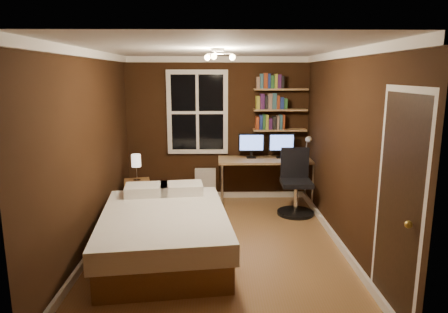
{
  "coord_description": "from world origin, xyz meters",
  "views": [
    {
      "loc": [
        -0.02,
        -4.9,
        2.21
      ],
      "look_at": [
        0.08,
        0.45,
        1.1
      ],
      "focal_mm": 32.0,
      "sensor_mm": 36.0,
      "label": 1
    }
  ],
  "objects_px": {
    "bedside_lamp": "(136,168)",
    "desk": "(266,162)",
    "nightstand": "(138,196)",
    "bed": "(165,232)",
    "monitor_left": "(251,146)",
    "radiator": "(205,184)",
    "office_chair": "(296,189)",
    "desk_lamp": "(307,147)",
    "monitor_right": "(282,146)"
  },
  "relations": [
    {
      "from": "nightstand",
      "to": "office_chair",
      "type": "bearing_deg",
      "value": -16.1
    },
    {
      "from": "bed",
      "to": "desk",
      "type": "xyz_separation_m",
      "value": [
        1.5,
        2.05,
        0.42
      ]
    },
    {
      "from": "radiator",
      "to": "desk_lamp",
      "type": "bearing_deg",
      "value": -11.61
    },
    {
      "from": "desk",
      "to": "bed",
      "type": "bearing_deg",
      "value": -126.1
    },
    {
      "from": "bed",
      "to": "monitor_left",
      "type": "distance_m",
      "value": 2.56
    },
    {
      "from": "monitor_left",
      "to": "bedside_lamp",
      "type": "bearing_deg",
      "value": -165.97
    },
    {
      "from": "nightstand",
      "to": "monitor_right",
      "type": "xyz_separation_m",
      "value": [
        2.42,
        0.47,
        0.74
      ]
    },
    {
      "from": "desk",
      "to": "office_chair",
      "type": "distance_m",
      "value": 0.76
    },
    {
      "from": "nightstand",
      "to": "office_chair",
      "type": "distance_m",
      "value": 2.56
    },
    {
      "from": "radiator",
      "to": "monitor_right",
      "type": "height_order",
      "value": "monitor_right"
    },
    {
      "from": "radiator",
      "to": "desk",
      "type": "distance_m",
      "value": 1.17
    },
    {
      "from": "monitor_left",
      "to": "monitor_right",
      "type": "height_order",
      "value": "same"
    },
    {
      "from": "nightstand",
      "to": "bedside_lamp",
      "type": "height_order",
      "value": "bedside_lamp"
    },
    {
      "from": "nightstand",
      "to": "radiator",
      "type": "relative_size",
      "value": 0.92
    },
    {
      "from": "desk",
      "to": "monitor_right",
      "type": "relative_size",
      "value": 3.66
    },
    {
      "from": "bedside_lamp",
      "to": "desk",
      "type": "bearing_deg",
      "value": 10.33
    },
    {
      "from": "bed",
      "to": "radiator",
      "type": "xyz_separation_m",
      "value": [
        0.44,
        2.27,
        -0.02
      ]
    },
    {
      "from": "radiator",
      "to": "office_chair",
      "type": "bearing_deg",
      "value": -28.22
    },
    {
      "from": "bed",
      "to": "office_chair",
      "type": "distance_m",
      "value": 2.42
    },
    {
      "from": "monitor_left",
      "to": "desk_lamp",
      "type": "relative_size",
      "value": 1.02
    },
    {
      "from": "bedside_lamp",
      "to": "monitor_right",
      "type": "bearing_deg",
      "value": 11.09
    },
    {
      "from": "bed",
      "to": "desk_lamp",
      "type": "distance_m",
      "value": 2.98
    },
    {
      "from": "bedside_lamp",
      "to": "nightstand",
      "type": "bearing_deg",
      "value": 0.0
    },
    {
      "from": "nightstand",
      "to": "office_chair",
      "type": "relative_size",
      "value": 0.49
    },
    {
      "from": "desk",
      "to": "monitor_right",
      "type": "height_order",
      "value": "monitor_right"
    },
    {
      "from": "radiator",
      "to": "office_chair",
      "type": "height_order",
      "value": "office_chair"
    },
    {
      "from": "bedside_lamp",
      "to": "office_chair",
      "type": "relative_size",
      "value": 0.42
    },
    {
      "from": "monitor_left",
      "to": "office_chair",
      "type": "height_order",
      "value": "monitor_left"
    },
    {
      "from": "bed",
      "to": "desk_lamp",
      "type": "height_order",
      "value": "desk_lamp"
    },
    {
      "from": "nightstand",
      "to": "monitor_right",
      "type": "distance_m",
      "value": 2.57
    },
    {
      "from": "bedside_lamp",
      "to": "desk",
      "type": "relative_size",
      "value": 0.26
    },
    {
      "from": "nightstand",
      "to": "bedside_lamp",
      "type": "distance_m",
      "value": 0.47
    },
    {
      "from": "nightstand",
      "to": "bedside_lamp",
      "type": "bearing_deg",
      "value": 0.0
    },
    {
      "from": "radiator",
      "to": "monitor_right",
      "type": "relative_size",
      "value": 1.24
    },
    {
      "from": "bedside_lamp",
      "to": "radiator",
      "type": "bearing_deg",
      "value": 29.37
    },
    {
      "from": "nightstand",
      "to": "desk_lamp",
      "type": "bearing_deg",
      "value": -7.0
    },
    {
      "from": "bed",
      "to": "desk",
      "type": "height_order",
      "value": "desk"
    },
    {
      "from": "nightstand",
      "to": "monitor_left",
      "type": "height_order",
      "value": "monitor_left"
    },
    {
      "from": "bedside_lamp",
      "to": "monitor_left",
      "type": "bearing_deg",
      "value": 14.03
    },
    {
      "from": "monitor_left",
      "to": "desk_lamp",
      "type": "distance_m",
      "value": 0.94
    },
    {
      "from": "desk_lamp",
      "to": "office_chair",
      "type": "bearing_deg",
      "value": -121.06
    },
    {
      "from": "office_chair",
      "to": "desk",
      "type": "bearing_deg",
      "value": 127.49
    },
    {
      "from": "bed",
      "to": "radiator",
      "type": "distance_m",
      "value": 2.32
    },
    {
      "from": "radiator",
      "to": "monitor_left",
      "type": "height_order",
      "value": "monitor_left"
    },
    {
      "from": "monitor_right",
      "to": "office_chair",
      "type": "bearing_deg",
      "value": -77.85
    },
    {
      "from": "radiator",
      "to": "bed",
      "type": "bearing_deg",
      "value": -100.97
    },
    {
      "from": "desk",
      "to": "desk_lamp",
      "type": "relative_size",
      "value": 3.73
    },
    {
      "from": "nightstand",
      "to": "radiator",
      "type": "height_order",
      "value": "radiator"
    },
    {
      "from": "bed",
      "to": "bedside_lamp",
      "type": "bearing_deg",
      "value": 104.48
    },
    {
      "from": "bed",
      "to": "bedside_lamp",
      "type": "height_order",
      "value": "bedside_lamp"
    }
  ]
}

